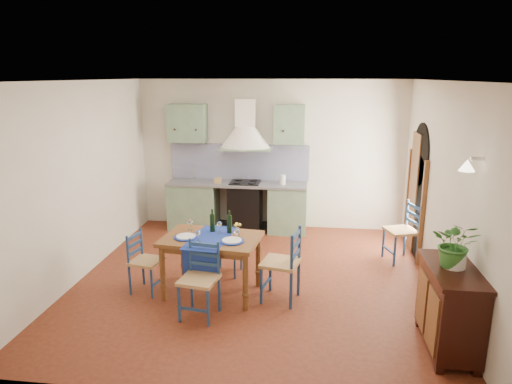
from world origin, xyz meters
TOP-DOWN VIEW (x-y plane):
  - floor at (0.00, 0.00)m, footprint 5.00×5.00m
  - back_wall at (-0.47, 2.29)m, footprint 5.00×0.96m
  - right_wall at (2.50, 0.28)m, footprint 0.26×5.00m
  - left_wall at (-2.50, 0.00)m, footprint 0.04×5.00m
  - ceiling at (0.00, 0.00)m, footprint 5.00×5.00m
  - dining_table at (-0.51, -0.46)m, footprint 1.34×1.03m
  - chair_near at (-0.53, -1.05)m, footprint 0.49×0.49m
  - chair_far at (-0.43, 0.17)m, footprint 0.43×0.43m
  - chair_left at (-1.43, -0.51)m, footprint 0.46×0.46m
  - chair_right at (0.44, -0.54)m, footprint 0.54×0.54m
  - chair_spare at (2.23, 1.01)m, footprint 0.56×0.56m
  - sideboard at (2.26, -1.42)m, footprint 0.50×1.05m
  - potted_plant at (2.26, -1.39)m, footprint 0.56×0.52m

SIDE VIEW (x-z plane):
  - floor at x=0.00m, z-range 0.00..0.00m
  - chair_far at x=-0.43m, z-range 0.01..0.84m
  - chair_left at x=-1.43m, z-range 0.01..0.85m
  - chair_near at x=-0.53m, z-range 0.02..0.94m
  - chair_spare at x=2.23m, z-range 0.02..0.96m
  - chair_right at x=0.44m, z-range 0.02..1.00m
  - sideboard at x=2.26m, z-range 0.04..0.98m
  - dining_table at x=-0.51m, z-range 0.15..1.27m
  - back_wall at x=-0.47m, z-range -0.35..2.45m
  - potted_plant at x=2.26m, z-range 0.94..1.44m
  - right_wall at x=2.50m, z-range -0.06..2.74m
  - left_wall at x=-2.50m, z-range 0.00..2.80m
  - ceiling at x=0.00m, z-range 2.80..2.81m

